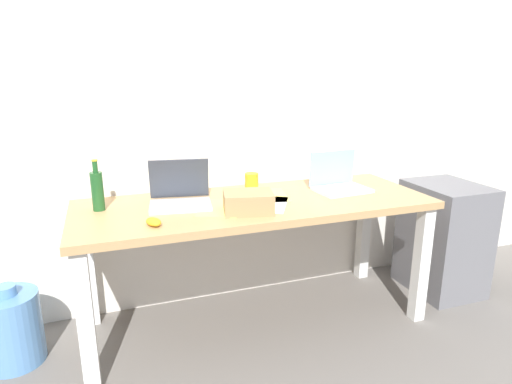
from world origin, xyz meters
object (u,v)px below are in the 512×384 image
(laptop_left, at_px, (180,196))
(computer_mouse, at_px, (154,222))
(beer_bottle, at_px, (97,190))
(coffee_mug, at_px, (252,181))
(filing_cabinet, at_px, (443,238))
(water_cooler_jug, at_px, (12,328))
(cardboard_box, at_px, (248,202))
(desk, at_px, (256,217))
(laptop_right, at_px, (339,182))

(laptop_left, distance_m, computer_mouse, 0.32)
(beer_bottle, relative_size, coffee_mug, 2.74)
(filing_cabinet, bearing_deg, laptop_left, 176.73)
(laptop_left, xyz_separation_m, filing_cabinet, (1.68, -0.10, -0.42))
(water_cooler_jug, bearing_deg, beer_bottle, 7.57)
(beer_bottle, xyz_separation_m, water_cooler_jug, (-0.46, -0.06, -0.65))
(cardboard_box, relative_size, water_cooler_jug, 0.58)
(laptop_left, bearing_deg, coffee_mug, 21.84)
(water_cooler_jug, bearing_deg, filing_cabinet, -1.89)
(water_cooler_jug, xyz_separation_m, filing_cabinet, (2.54, -0.08, 0.17))
(laptop_left, xyz_separation_m, coffee_mug, (0.46, 0.18, -0.00))
(laptop_left, height_order, filing_cabinet, laptop_left)
(desk, bearing_deg, water_cooler_jug, 177.69)
(coffee_mug, distance_m, water_cooler_jug, 1.46)
(desk, height_order, coffee_mug, coffee_mug)
(beer_bottle, height_order, coffee_mug, beer_bottle)
(laptop_left, bearing_deg, desk, -8.94)
(laptop_left, relative_size, computer_mouse, 3.44)
(laptop_right, xyz_separation_m, beer_bottle, (-1.34, 0.06, 0.06))
(computer_mouse, xyz_separation_m, water_cooler_jug, (-0.69, 0.26, -0.56))
(desk, distance_m, water_cooler_jug, 1.34)
(computer_mouse, xyz_separation_m, filing_cabinet, (1.85, 0.18, -0.39))
(computer_mouse, distance_m, cardboard_box, 0.47)
(beer_bottle, bearing_deg, laptop_left, -6.95)
(coffee_mug, bearing_deg, computer_mouse, -143.95)
(cardboard_box, height_order, filing_cabinet, cardboard_box)
(desk, bearing_deg, coffee_mug, 76.40)
(desk, bearing_deg, filing_cabinet, -1.49)
(laptop_right, height_order, cardboard_box, laptop_right)
(beer_bottle, distance_m, water_cooler_jug, 0.80)
(desk, relative_size, laptop_left, 5.54)
(laptop_left, distance_m, laptop_right, 0.93)
(computer_mouse, bearing_deg, desk, 2.51)
(computer_mouse, bearing_deg, filing_cabinet, -12.37)
(beer_bottle, bearing_deg, laptop_right, -2.50)
(laptop_right, height_order, coffee_mug, laptop_right)
(beer_bottle, bearing_deg, computer_mouse, -54.29)
(filing_cabinet, bearing_deg, cardboard_box, -174.66)
(computer_mouse, xyz_separation_m, coffee_mug, (0.63, 0.46, 0.03))
(computer_mouse, bearing_deg, cardboard_box, -11.95)
(desk, xyz_separation_m, computer_mouse, (-0.57, -0.21, 0.11))
(cardboard_box, xyz_separation_m, filing_cabinet, (1.38, 0.13, -0.42))
(computer_mouse, bearing_deg, water_cooler_jug, 141.39)
(beer_bottle, xyz_separation_m, coffee_mug, (0.86, 0.13, -0.06))
(coffee_mug, bearing_deg, water_cooler_jug, -171.57)
(computer_mouse, bearing_deg, laptop_right, -4.39)
(desk, bearing_deg, computer_mouse, -159.63)
(beer_bottle, height_order, filing_cabinet, beer_bottle)
(computer_mouse, height_order, filing_cabinet, computer_mouse)
(desk, height_order, laptop_right, laptop_right)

